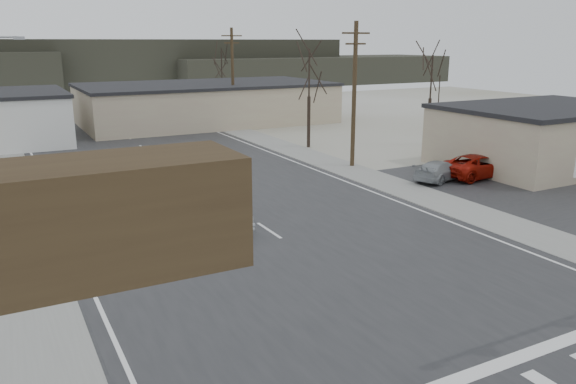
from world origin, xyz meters
name	(u,v)px	position (x,y,z in m)	size (l,w,h in m)	color
ground	(369,297)	(0.00, 0.00, 0.00)	(140.00, 140.00, 0.00)	beige
main_road	(216,196)	(0.00, 15.00, 0.02)	(18.00, 110.00, 0.05)	#262628
cross_road	(369,297)	(0.00, 0.00, 0.02)	(90.00, 10.00, 0.04)	#262628
sidewalk_left	(9,198)	(-10.60, 20.00, 0.03)	(3.00, 90.00, 0.06)	gray
sidewalk_right	(327,162)	(10.60, 20.00, 0.03)	(3.00, 90.00, 0.06)	gray
fire_hydrant	(33,260)	(-10.20, 8.00, 0.45)	(0.24, 0.24, 0.87)	#A50C0C
building_right_far	(207,103)	(10.00, 44.00, 2.15)	(26.30, 14.30, 4.30)	tan
building_lot	(545,135)	(24.00, 12.00, 2.16)	(14.30, 10.30, 4.30)	tan
upole_right_a	(354,93)	(11.50, 18.00, 5.22)	(2.20, 0.30, 10.00)	#3E301D
upole_right_b	(233,76)	(11.50, 40.00, 5.22)	(2.20, 0.30, 10.00)	#3E301D
tree_right_mid	(309,76)	(12.50, 26.00, 5.93)	(3.74, 3.74, 8.33)	#2E231C
tree_right_far	(222,67)	(15.00, 52.00, 5.58)	(3.52, 3.52, 7.84)	#2E231C
tree_lot	(431,79)	(22.00, 22.00, 5.58)	(3.52, 3.52, 7.84)	#2E231C
hill_center	(138,64)	(15.00, 96.00, 4.50)	(80.00, 18.00, 9.00)	#333026
hill_right	(311,70)	(50.00, 90.00, 2.75)	(60.00, 18.00, 5.50)	#333026
sedan_crossing	(209,210)	(-2.25, 9.88, 0.87)	(1.75, 5.02, 1.65)	#B2B9BD
car_far_a	(134,115)	(3.18, 48.95, 0.72)	(1.90, 4.67, 1.35)	black
car_far_b	(39,106)	(-5.48, 62.43, 0.80)	(1.77, 4.41, 1.50)	black
car_parked_red	(478,166)	(16.85, 11.28, 0.78)	(2.48, 5.38, 1.49)	#9B1308
car_parked_silver	(440,171)	(14.05, 11.80, 0.66)	(1.76, 4.33, 1.26)	#91979B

